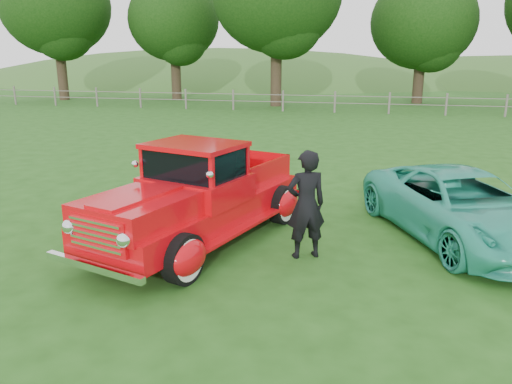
% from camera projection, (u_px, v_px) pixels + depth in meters
% --- Properties ---
extents(ground, '(140.00, 140.00, 0.00)m').
position_uv_depth(ground, '(223.00, 266.00, 7.85)').
color(ground, '#1E4A13').
rests_on(ground, ground).
extents(distant_hills, '(116.00, 60.00, 18.00)m').
position_uv_depth(distant_hills, '(324.00, 115.00, 65.76)').
color(distant_hills, '#325820').
rests_on(distant_hills, ground).
extents(fence_line, '(48.00, 0.12, 1.20)m').
position_uv_depth(fence_line, '(335.00, 102.00, 28.33)').
color(fence_line, '#696159').
rests_on(fence_line, ground).
extents(tree_far_west, '(7.60, 7.60, 9.93)m').
position_uv_depth(tree_far_west, '(55.00, 6.00, 34.91)').
color(tree_far_west, '#2E2117').
rests_on(tree_far_west, ground).
extents(tree_mid_west, '(6.40, 6.40, 8.46)m').
position_uv_depth(tree_mid_west, '(174.00, 20.00, 35.28)').
color(tree_mid_west, '#2E2117').
rests_on(tree_mid_west, ground).
extents(tree_near_east, '(6.80, 6.80, 8.33)m').
position_uv_depth(tree_near_east, '(423.00, 22.00, 32.57)').
color(tree_near_east, '#2E2117').
rests_on(tree_near_east, ground).
extents(red_pickup, '(3.24, 5.28, 1.78)m').
position_uv_depth(red_pickup, '(199.00, 198.00, 8.71)').
color(red_pickup, black).
rests_on(red_pickup, ground).
extents(teal_sedan, '(3.74, 4.89, 1.24)m').
position_uv_depth(teal_sedan, '(462.00, 206.00, 8.85)').
color(teal_sedan, teal).
rests_on(teal_sedan, ground).
extents(man, '(0.77, 0.68, 1.78)m').
position_uv_depth(man, '(306.00, 205.00, 7.98)').
color(man, black).
rests_on(man, ground).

